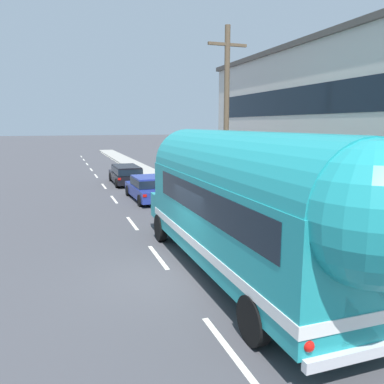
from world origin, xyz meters
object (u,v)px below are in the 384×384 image
Objects in this scene: painted_bus at (246,201)px; car_lead at (149,187)px; utility_pole at (226,121)px; car_second at (126,173)px.

painted_bus is 2.47× the size of car_lead.
painted_bus is at bearing -109.86° from utility_pole.
car_lead is 6.39m from car_second.
utility_pole reaches higher than car_second.
utility_pole is 12.58m from car_second.
painted_bus is at bearing -89.83° from car_second.
car_lead is at bearing 114.01° from utility_pole.
painted_bus is 12.58m from car_lead.
painted_bus reaches higher than car_lead.
car_lead is 1.00× the size of car_second.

